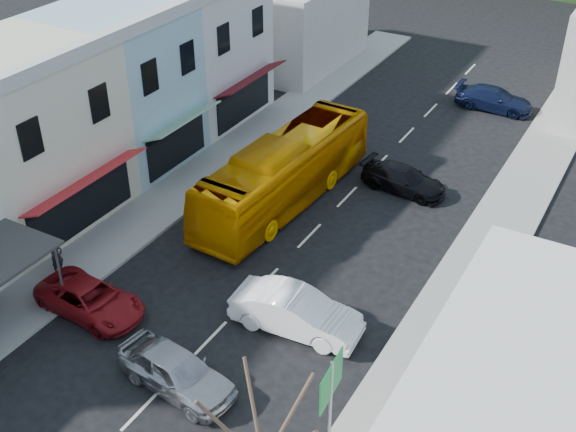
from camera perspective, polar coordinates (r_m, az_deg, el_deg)
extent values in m
plane|color=black|center=(27.94, -6.18, -9.62)|extent=(120.00, 120.00, 0.00)
cube|color=gray|center=(38.11, -6.85, 3.15)|extent=(3.00, 52.00, 0.15)
cube|color=gray|center=(32.72, 15.08, -3.35)|extent=(3.00, 52.00, 0.15)
cube|color=beige|center=(35.05, -20.73, 5.64)|extent=(7.00, 8.00, 8.00)
cube|color=#AF1E22|center=(32.67, -15.61, 2.72)|extent=(1.30, 6.80, 0.08)
cube|color=#91B7BF|center=(39.36, -13.25, 9.85)|extent=(7.00, 6.00, 8.00)
cube|color=#195926|center=(37.25, -8.28, 7.46)|extent=(1.30, 5.10, 0.08)
cube|color=silver|center=(43.98, -7.60, 12.86)|extent=(7.00, 7.00, 8.00)
cube|color=#560E12|center=(42.11, -2.92, 10.80)|extent=(1.30, 5.95, 0.08)
cube|color=#B7B2A8|center=(52.35, -0.05, 15.22)|extent=(8.00, 10.00, 6.00)
imported|color=orange|center=(35.01, -0.28, 3.32)|extent=(3.12, 11.72, 3.10)
imported|color=#A6A5AA|center=(25.81, -8.81, -12.11)|extent=(4.60, 2.38, 1.40)
imported|color=white|center=(27.75, 0.64, -7.82)|extent=(4.52, 2.11, 1.40)
imported|color=maroon|center=(29.55, -15.36, -6.29)|extent=(4.70, 2.16, 1.40)
imported|color=black|center=(36.85, 9.14, 2.96)|extent=(4.65, 2.24, 1.40)
imported|color=black|center=(47.07, 15.97, 8.90)|extent=(4.51, 1.87, 1.40)
imported|color=black|center=(31.76, -17.82, -3.03)|extent=(0.46, 0.64, 1.70)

